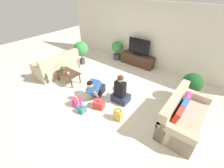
{
  "coord_description": "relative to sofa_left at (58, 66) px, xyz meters",
  "views": [
    {
      "loc": [
        2.66,
        -3.19,
        3.15
      ],
      "look_at": [
        0.24,
        -0.08,
        0.45
      ],
      "focal_mm": 24.0,
      "sensor_mm": 36.0,
      "label": 1
    }
  ],
  "objects": [
    {
      "name": "potted_plant_corner_left",
      "position": [
        0.15,
        1.21,
        0.37
      ],
      "size": [
        0.65,
        0.65,
        1.03
      ],
      "color": "#4C4C51",
      "rests_on": "ground_plane"
    },
    {
      "name": "wall_back",
      "position": [
        2.43,
        2.9,
        0.99
      ],
      "size": [
        8.4,
        0.06,
        2.6
      ],
      "color": "silver",
      "rests_on": "ground_plane"
    },
    {
      "name": "sofa_left",
      "position": [
        0.0,
        0.0,
        0.0
      ],
      "size": [
        0.84,
        1.72,
        0.87
      ],
      "rotation": [
        0.0,
        0.0,
        -1.57
      ],
      "color": "#C6B293",
      "rests_on": "ground_plane"
    },
    {
      "name": "person_kneeling",
      "position": [
        2.3,
        -0.2,
        0.03
      ],
      "size": [
        0.47,
        0.81,
        0.78
      ],
      "rotation": [
        0.0,
        0.0,
        0.22
      ],
      "color": "#23232D",
      "rests_on": "ground_plane"
    },
    {
      "name": "gift_bag_a",
      "position": [
        3.45,
        -0.55,
        -0.15
      ],
      "size": [
        0.26,
        0.17,
        0.33
      ],
      "rotation": [
        0.0,
        0.0,
        -0.06
      ],
      "color": "#E5B74C",
      "rests_on": "ground_plane"
    },
    {
      "name": "ground_plane",
      "position": [
        2.43,
        0.27,
        -0.31
      ],
      "size": [
        16.0,
        16.0,
        0.0
      ],
      "primitive_type": "plane",
      "color": "beige"
    },
    {
      "name": "potted_plant_back_left",
      "position": [
        1.11,
        2.59,
        0.22
      ],
      "size": [
        0.51,
        0.51,
        0.88
      ],
      "color": "#4C4C51",
      "rests_on": "ground_plane"
    },
    {
      "name": "tv",
      "position": [
        2.21,
        2.64,
        0.52
      ],
      "size": [
        0.97,
        0.2,
        0.7
      ],
      "color": "black",
      "rests_on": "tv_console"
    },
    {
      "name": "tv_console",
      "position": [
        2.21,
        2.64,
        -0.05
      ],
      "size": [
        1.51,
        0.39,
        0.51
      ],
      "color": "#472D1E",
      "rests_on": "ground_plane"
    },
    {
      "name": "dog",
      "position": [
        2.78,
        0.56,
        -0.11
      ],
      "size": [
        0.41,
        0.33,
        0.3
      ],
      "rotation": [
        0.0,
        0.0,
        0.93
      ],
      "color": "black",
      "rests_on": "ground_plane"
    },
    {
      "name": "mug",
      "position": [
        1.05,
        -0.25,
        0.15
      ],
      "size": [
        0.12,
        0.08,
        0.09
      ],
      "color": "silver",
      "rests_on": "coffee_table"
    },
    {
      "name": "gift_box_b",
      "position": [
        2.73,
        -0.53,
        -0.18
      ],
      "size": [
        0.36,
        0.31,
        0.31
      ],
      "rotation": [
        0.0,
        0.0,
        0.28
      ],
      "color": "red",
      "rests_on": "ground_plane"
    },
    {
      "name": "potted_plant_corner_right",
      "position": [
        4.71,
        1.51,
        0.3
      ],
      "size": [
        0.6,
        0.6,
        0.94
      ],
      "color": "#336B84",
      "rests_on": "ground_plane"
    },
    {
      "name": "coffee_table",
      "position": [
        0.9,
        -0.16,
        0.06
      ],
      "size": [
        0.89,
        0.51,
        0.42
      ],
      "color": "#472D1E",
      "rests_on": "ground_plane"
    },
    {
      "name": "person_sitting",
      "position": [
        3.06,
        0.11,
        0.05
      ],
      "size": [
        0.53,
        0.49,
        0.97
      ],
      "rotation": [
        0.0,
        0.0,
        3.17
      ],
      "color": "#283351",
      "rests_on": "ground_plane"
    },
    {
      "name": "gift_box_a",
      "position": [
        2.13,
        -0.86,
        -0.16
      ],
      "size": [
        0.21,
        0.25,
        0.35
      ],
      "rotation": [
        0.0,
        0.0,
        -0.12
      ],
      "color": "#CC3389",
      "rests_on": "ground_plane"
    },
    {
      "name": "sofa_right",
      "position": [
        4.86,
        0.3,
        0.01
      ],
      "size": [
        0.84,
        1.72,
        0.87
      ],
      "rotation": [
        0.0,
        0.0,
        1.57
      ],
      "color": "#C6B293",
      "rests_on": "ground_plane"
    },
    {
      "name": "tabletop_plant",
      "position": [
        0.76,
        -0.26,
        0.23
      ],
      "size": [
        0.17,
        0.17,
        0.22
      ],
      "color": "#A36042",
      "rests_on": "coffee_table"
    },
    {
      "name": "gift_box_c",
      "position": [
        2.47,
        -0.96,
        -0.21
      ],
      "size": [
        0.18,
        0.19,
        0.26
      ],
      "rotation": [
        0.0,
        0.0,
        -0.0
      ],
      "color": "teal",
      "rests_on": "ground_plane"
    }
  ]
}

